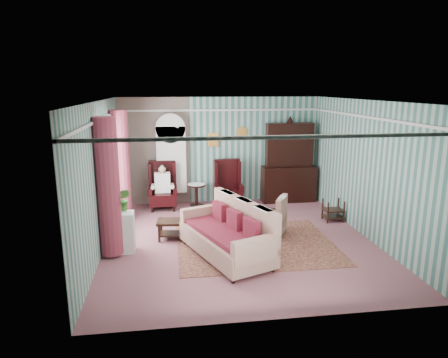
{
  "coord_description": "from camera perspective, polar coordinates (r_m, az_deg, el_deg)",
  "views": [
    {
      "loc": [
        -1.41,
        -7.83,
        3.18
      ],
      "look_at": [
        -0.23,
        0.6,
        1.19
      ],
      "focal_mm": 32.0,
      "sensor_mm": 36.0,
      "label": 1
    }
  ],
  "objects": [
    {
      "name": "wingback_right",
      "position": [
        10.71,
        0.64,
        -0.68
      ],
      "size": [
        0.76,
        0.8,
        1.25
      ],
      "primitive_type": "cube",
      "color": "black",
      "rests_on": "floor"
    },
    {
      "name": "bookcase",
      "position": [
        10.87,
        -7.51,
        2.09
      ],
      "size": [
        0.8,
        0.28,
        2.24
      ],
      "primitive_type": "cube",
      "color": "silver",
      "rests_on": "floor"
    },
    {
      "name": "seated_woman",
      "position": [
        10.6,
        -8.75,
        -1.17
      ],
      "size": [
        0.44,
        0.4,
        1.18
      ],
      "primitive_type": null,
      "color": "white",
      "rests_on": "floor"
    },
    {
      "name": "plant_stand",
      "position": [
        8.09,
        -14.61,
        -7.41
      ],
      "size": [
        0.55,
        0.35,
        0.8
      ],
      "primitive_type": "cube",
      "color": "white",
      "rests_on": "floor"
    },
    {
      "name": "potted_plant_b",
      "position": [
        8.02,
        -14.12,
        -2.88
      ],
      "size": [
        0.29,
        0.26,
        0.44
      ],
      "primitive_type": "imported",
      "rotation": [
        0.0,
        0.0,
        -0.32
      ],
      "color": "#1E4816",
      "rests_on": "plant_stand"
    },
    {
      "name": "wingback_left",
      "position": [
        10.6,
        -8.76,
        -0.98
      ],
      "size": [
        0.76,
        0.8,
        1.25
      ],
      "primitive_type": "cube",
      "color": "black",
      "rests_on": "floor"
    },
    {
      "name": "room_shell",
      "position": [
        8.13,
        -2.29,
        4.82
      ],
      "size": [
        5.53,
        6.02,
        2.91
      ],
      "color": "#3A6A64",
      "rests_on": "ground"
    },
    {
      "name": "dresser_hutch",
      "position": [
        11.24,
        9.31,
        2.7
      ],
      "size": [
        1.5,
        0.56,
        2.36
      ],
      "primitive_type": "cube",
      "color": "black",
      "rests_on": "floor"
    },
    {
      "name": "rug",
      "position": [
        8.35,
        4.53,
        -9.25
      ],
      "size": [
        3.2,
        2.6,
        0.01
      ],
      "primitive_type": "cube",
      "color": "#461A17",
      "rests_on": "floor"
    },
    {
      "name": "potted_plant_c",
      "position": [
        7.94,
        -15.35,
        -3.35
      ],
      "size": [
        0.23,
        0.23,
        0.38
      ],
      "primitive_type": "imported",
      "rotation": [
        0.0,
        0.0,
        0.08
      ],
      "color": "#204816",
      "rests_on": "plant_stand"
    },
    {
      "name": "sofa",
      "position": [
        7.55,
        0.23,
        -7.2
      ],
      "size": [
        1.73,
        2.4,
        1.11
      ],
      "primitive_type": "cube",
      "rotation": [
        0.0,
        0.0,
        1.95
      ],
      "color": "#B8AA8F",
      "rests_on": "floor"
    },
    {
      "name": "round_side_table",
      "position": [
        10.85,
        -3.93,
        -2.31
      ],
      "size": [
        0.5,
        0.5,
        0.6
      ],
      "primitive_type": "cylinder",
      "color": "black",
      "rests_on": "floor"
    },
    {
      "name": "floral_armchair",
      "position": [
        8.71,
        6.46,
        -4.58
      ],
      "size": [
        1.1,
        1.05,
        1.08
      ],
      "primitive_type": "cube",
      "rotation": [
        0.0,
        0.0,
        1.06
      ],
      "color": "beige",
      "rests_on": "floor"
    },
    {
      "name": "potted_plant_a",
      "position": [
        7.77,
        -15.18,
        -3.66
      ],
      "size": [
        0.37,
        0.33,
        0.39
      ],
      "primitive_type": "imported",
      "rotation": [
        0.0,
        0.0,
        0.06
      ],
      "color": "#205119",
      "rests_on": "plant_stand"
    },
    {
      "name": "nest_table",
      "position": [
        9.99,
        15.32,
        -4.29
      ],
      "size": [
        0.45,
        0.38,
        0.54
      ],
      "primitive_type": "cube",
      "color": "black",
      "rests_on": "floor"
    },
    {
      "name": "coffee_table",
      "position": [
        8.6,
        -6.3,
        -7.2
      ],
      "size": [
        1.0,
        0.55,
        0.41
      ],
      "primitive_type": "cube",
      "rotation": [
        0.0,
        0.0,
        -0.1
      ],
      "color": "black",
      "rests_on": "floor"
    },
    {
      "name": "floor",
      "position": [
        8.57,
        2.11,
        -8.66
      ],
      "size": [
        6.0,
        6.0,
        0.0
      ],
      "primitive_type": "plane",
      "color": "#874E55",
      "rests_on": "ground"
    }
  ]
}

